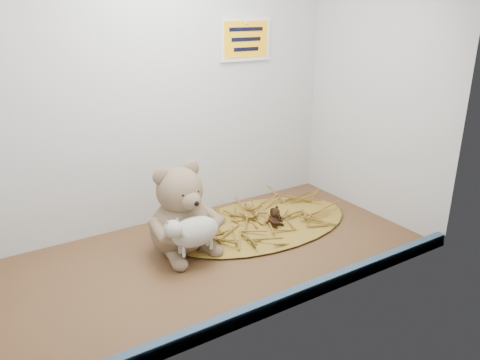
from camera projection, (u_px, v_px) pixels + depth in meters
alcove_shell at (190, 88)px, 119.82cm from camera, size 120.40×60.20×90.40cm
front_rail at (273, 305)px, 104.85cm from camera, size 119.28×2.20×3.60cm
straw_bed at (261, 224)px, 146.85cm from camera, size 61.05×35.45×1.18cm
main_teddy at (179, 209)px, 127.49cm from camera, size 22.87×23.89×25.58cm
toy_lamb at (195, 232)px, 121.28cm from camera, size 17.32×10.57×11.19cm
mini_teddy_tan at (249, 210)px, 147.55cm from camera, size 6.26×6.49×6.53cm
mini_teddy_brown at (274, 216)px, 143.51cm from camera, size 6.17×6.39×6.31cm
wall_sign at (245, 39)px, 147.56cm from camera, size 16.00×1.20×11.00cm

